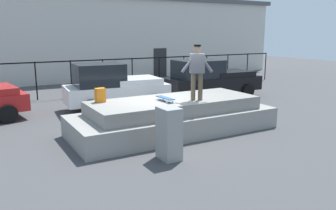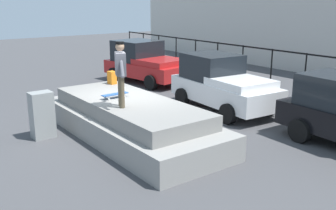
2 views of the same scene
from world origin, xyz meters
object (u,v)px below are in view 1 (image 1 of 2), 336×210
(car_white_pickup_mid, at_px, (113,87))
(utility_box, at_px, (169,133))
(backpack, at_px, (100,95))
(skateboarder, at_px, (197,68))
(skateboard, at_px, (165,98))
(car_black_pickup_far, at_px, (210,79))

(car_white_pickup_mid, height_order, utility_box, car_white_pickup_mid)
(car_white_pickup_mid, bearing_deg, backpack, -116.56)
(skateboarder, relative_size, backpack, 3.99)
(skateboard, height_order, utility_box, utility_box)
(skateboard, bearing_deg, car_black_pickup_far, 41.83)
(car_black_pickup_far, bearing_deg, skateboard, -138.17)
(car_white_pickup_mid, distance_m, utility_box, 6.06)
(backpack, bearing_deg, car_black_pickup_far, 25.33)
(backpack, height_order, car_white_pickup_mid, car_white_pickup_mid)
(backpack, height_order, utility_box, backpack)
(car_black_pickup_far, relative_size, utility_box, 3.70)
(utility_box, bearing_deg, car_white_pickup_mid, 81.30)
(skateboarder, xyz_separation_m, utility_box, (-1.81, -1.48, -1.36))
(skateboarder, relative_size, utility_box, 1.29)
(skateboarder, xyz_separation_m, backpack, (-2.63, 1.17, -0.75))
(skateboarder, height_order, car_black_pickup_far, skateboarder)
(backpack, bearing_deg, skateboarder, -26.78)
(car_white_pickup_mid, xyz_separation_m, utility_box, (-0.86, -5.99, -0.27))
(skateboarder, height_order, car_white_pickup_mid, skateboarder)
(skateboarder, height_order, utility_box, skateboarder)
(skateboard, relative_size, car_white_pickup_mid, 0.19)
(car_black_pickup_far, distance_m, utility_box, 8.50)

